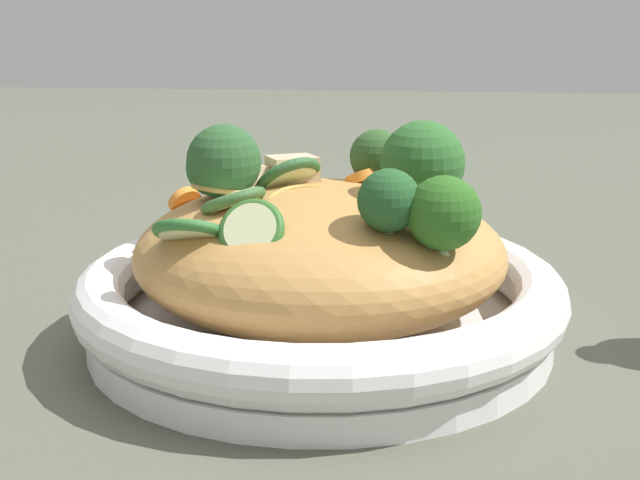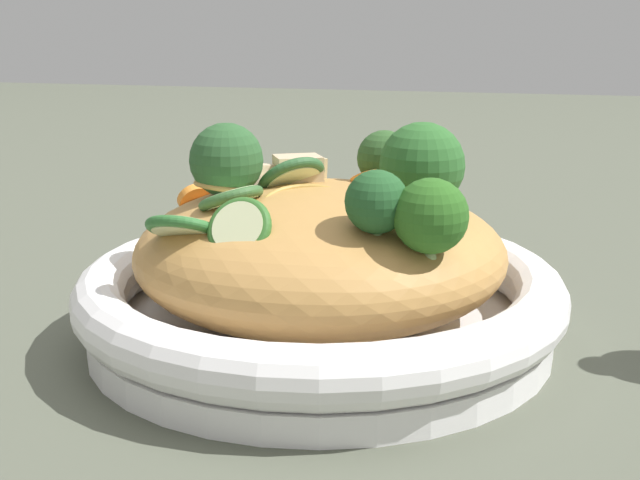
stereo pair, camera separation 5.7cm
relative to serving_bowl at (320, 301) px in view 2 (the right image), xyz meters
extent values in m
plane|color=#505445|center=(0.00, 0.00, -0.03)|extent=(3.00, 3.00, 0.00)
cylinder|color=white|center=(0.00, 0.00, -0.02)|extent=(0.29, 0.29, 0.02)
torus|color=white|center=(0.00, 0.00, 0.01)|extent=(0.31, 0.31, 0.03)
ellipsoid|color=#B68344|center=(0.00, 0.00, 0.03)|extent=(0.23, 0.23, 0.08)
torus|color=#B68B46|center=(0.00, 0.06, 0.07)|extent=(0.06, 0.06, 0.01)
torus|color=#B88B3D|center=(-0.02, 0.00, 0.07)|extent=(0.08, 0.08, 0.02)
torus|color=#B38C3B|center=(0.04, -0.02, 0.05)|extent=(0.07, 0.07, 0.01)
torus|color=#BA8544|center=(0.00, 0.00, 0.06)|extent=(0.05, 0.05, 0.01)
cone|color=#9FB57C|center=(0.00, -0.06, 0.07)|extent=(0.03, 0.03, 0.01)
sphere|color=#2B6029|center=(0.00, -0.06, 0.09)|extent=(0.07, 0.07, 0.05)
cone|color=#9CB66F|center=(-0.06, -0.04, 0.06)|extent=(0.02, 0.02, 0.01)
sphere|color=#225026|center=(-0.06, -0.04, 0.08)|extent=(0.05, 0.05, 0.04)
cone|color=#A1B970|center=(0.05, 0.08, 0.06)|extent=(0.02, 0.02, 0.01)
sphere|color=#21602A|center=(0.05, 0.08, 0.08)|extent=(0.04, 0.04, 0.04)
cone|color=#A2C170|center=(0.05, -0.03, 0.07)|extent=(0.02, 0.02, 0.01)
sphere|color=#2D5125|center=(0.05, -0.03, 0.09)|extent=(0.04, 0.04, 0.04)
cone|color=#A3B875|center=(-0.07, -0.07, 0.05)|extent=(0.03, 0.03, 0.02)
sphere|color=#2A5D1D|center=(-0.07, -0.07, 0.08)|extent=(0.06, 0.06, 0.04)
cone|color=#97C275|center=(0.00, 0.06, 0.07)|extent=(0.02, 0.02, 0.01)
sphere|color=#2A542B|center=(0.00, 0.06, 0.09)|extent=(0.05, 0.05, 0.05)
cylinder|color=orange|center=(0.08, -0.04, 0.06)|extent=(0.03, 0.02, 0.02)
cylinder|color=orange|center=(0.03, 0.09, 0.06)|extent=(0.03, 0.03, 0.02)
cylinder|color=orange|center=(0.04, -0.02, 0.07)|extent=(0.03, 0.03, 0.02)
cylinder|color=beige|center=(-0.06, 0.07, 0.06)|extent=(0.04, 0.04, 0.02)
torus|color=#2B662C|center=(-0.06, 0.07, 0.06)|extent=(0.04, 0.05, 0.03)
cylinder|color=beige|center=(0.02, 0.02, 0.08)|extent=(0.05, 0.05, 0.03)
torus|color=#2E5B30|center=(0.02, 0.02, 0.08)|extent=(0.06, 0.06, 0.04)
cylinder|color=beige|center=(-0.03, 0.05, 0.07)|extent=(0.05, 0.05, 0.02)
torus|color=#345D2D|center=(-0.03, 0.05, 0.07)|extent=(0.06, 0.06, 0.02)
cylinder|color=beige|center=(-0.07, 0.03, 0.07)|extent=(0.03, 0.03, 0.03)
torus|color=#306526|center=(-0.07, 0.03, 0.07)|extent=(0.03, 0.04, 0.03)
cube|color=beige|center=(0.05, 0.02, 0.07)|extent=(0.04, 0.04, 0.02)
cube|color=#D2B38F|center=(0.02, 0.05, 0.07)|extent=(0.04, 0.04, 0.03)
cube|color=#D1B28A|center=(0.03, 0.02, 0.08)|extent=(0.04, 0.04, 0.02)
camera|label=1|loc=(-0.55, -0.05, 0.19)|focal=51.48mm
camera|label=2|loc=(-0.54, -0.11, 0.19)|focal=51.48mm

